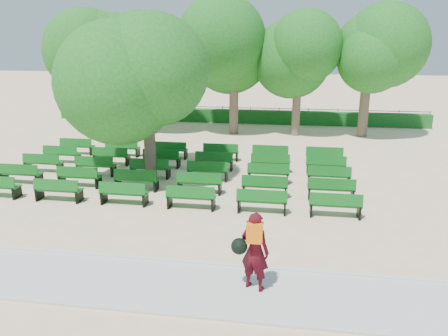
% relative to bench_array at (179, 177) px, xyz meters
% --- Properties ---
extents(ground, '(120.00, 120.00, 0.00)m').
position_rel_bench_array_xyz_m(ground, '(0.70, -0.84, -0.09)').
color(ground, beige).
extents(paving, '(30.00, 2.20, 0.06)m').
position_rel_bench_array_xyz_m(paving, '(0.70, -8.24, -0.06)').
color(paving, beige).
rests_on(paving, ground).
extents(curb, '(30.00, 0.12, 0.10)m').
position_rel_bench_array_xyz_m(curb, '(0.70, -7.09, -0.04)').
color(curb, silver).
rests_on(curb, ground).
extents(hedge, '(26.00, 0.70, 0.90)m').
position_rel_bench_array_xyz_m(hedge, '(0.70, 13.16, 0.36)').
color(hedge, '#175C1F').
rests_on(hedge, ground).
extents(fence, '(26.00, 0.10, 1.02)m').
position_rel_bench_array_xyz_m(fence, '(0.70, 13.56, -0.09)').
color(fence, black).
rests_on(fence, ground).
extents(tree_line, '(21.80, 6.80, 7.04)m').
position_rel_bench_array_xyz_m(tree_line, '(0.70, 9.16, -0.09)').
color(tree_line, '#206C1F').
rests_on(tree_line, ground).
extents(bench_array, '(1.72, 0.59, 1.07)m').
position_rel_bench_array_xyz_m(bench_array, '(0.00, 0.00, 0.00)').
color(bench_array, '#105C18').
rests_on(bench_array, ground).
extents(tree_among, '(4.84, 4.84, 6.66)m').
position_rel_bench_array_xyz_m(tree_among, '(-1.17, -0.17, 4.37)').
color(tree_among, brown).
rests_on(tree_among, ground).
extents(person, '(0.95, 0.68, 1.89)m').
position_rel_bench_array_xyz_m(person, '(3.84, -8.05, 0.95)').
color(person, '#410913').
rests_on(person, ground).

